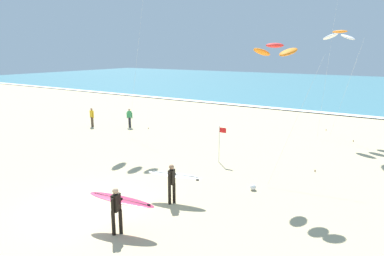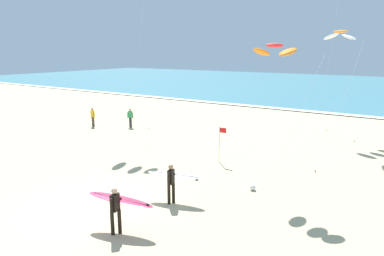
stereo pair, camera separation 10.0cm
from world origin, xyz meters
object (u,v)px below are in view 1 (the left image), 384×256
(lifeguard_flag, at_px, (220,141))
(bystander_yellow_top, at_px, (92,117))
(kite_arc_amber_mid, at_px, (339,35))
(kite_arc_scarlet_near, at_px, (275,50))
(surfer_lead, at_px, (119,204))
(beach_ball, at_px, (253,187))
(bystander_green_top, at_px, (130,118))
(surfer_trailing, at_px, (173,178))

(lifeguard_flag, bearing_deg, bystander_yellow_top, 169.59)
(lifeguard_flag, bearing_deg, kite_arc_amber_mid, 68.08)
(kite_arc_scarlet_near, xyz_separation_m, bystander_yellow_top, (-17.05, 4.48, -5.43))
(lifeguard_flag, bearing_deg, surfer_lead, -85.49)
(kite_arc_amber_mid, xyz_separation_m, beach_ball, (-0.84, -12.65, -7.15))
(surfer_lead, relative_size, kite_arc_scarlet_near, 0.39)
(kite_arc_scarlet_near, xyz_separation_m, bystander_green_top, (-14.23, 5.99, -5.43))
(bystander_yellow_top, bearing_deg, kite_arc_scarlet_near, -14.71)
(surfer_trailing, distance_m, lifeguard_flag, 5.71)
(bystander_yellow_top, relative_size, beach_ball, 5.68)
(surfer_lead, relative_size, beach_ball, 9.20)
(surfer_lead, xyz_separation_m, lifeguard_flag, (-0.68, 8.62, 0.21))
(surfer_trailing, height_order, bystander_yellow_top, surfer_trailing)
(surfer_trailing, relative_size, bystander_yellow_top, 1.53)
(surfer_trailing, distance_m, bystander_yellow_top, 16.42)
(kite_arc_amber_mid, xyz_separation_m, bystander_yellow_top, (-17.45, -7.50, -6.47))
(surfer_trailing, distance_m, kite_arc_scarlet_near, 6.93)
(surfer_lead, height_order, kite_arc_scarlet_near, kite_arc_scarlet_near)
(surfer_lead, bearing_deg, bystander_green_top, 131.87)
(surfer_lead, bearing_deg, kite_arc_amber_mid, 79.84)
(kite_arc_scarlet_near, bearing_deg, beach_ball, -123.16)
(kite_arc_amber_mid, distance_m, bystander_yellow_top, 20.07)
(kite_arc_amber_mid, distance_m, bystander_green_top, 17.08)
(surfer_trailing, distance_m, beach_ball, 3.88)
(surfer_lead, distance_m, bystander_green_top, 16.93)
(bystander_yellow_top, height_order, lifeguard_flag, lifeguard_flag)
(kite_arc_scarlet_near, distance_m, bystander_green_top, 16.37)
(surfer_lead, bearing_deg, bystander_yellow_top, 141.85)
(lifeguard_flag, bearing_deg, surfer_trailing, -81.64)
(kite_arc_scarlet_near, relative_size, lifeguard_flag, 3.11)
(bystander_yellow_top, xyz_separation_m, beach_ball, (16.61, -5.15, -0.67))
(kite_arc_amber_mid, height_order, lifeguard_flag, kite_arc_amber_mid)
(surfer_trailing, distance_m, bystander_green_top, 14.97)
(kite_arc_amber_mid, bearing_deg, bystander_green_top, -157.77)
(bystander_green_top, bearing_deg, lifeguard_flag, -20.58)
(kite_arc_amber_mid, bearing_deg, bystander_yellow_top, -156.75)
(surfer_lead, distance_m, kite_arc_amber_mid, 19.89)
(lifeguard_flag, relative_size, beach_ball, 7.50)
(bystander_yellow_top, bearing_deg, kite_arc_amber_mid, 23.25)
(surfer_lead, bearing_deg, surfer_trailing, 87.11)
(bystander_green_top, height_order, bystander_yellow_top, same)
(surfer_lead, bearing_deg, kite_arc_scarlet_near, 66.09)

